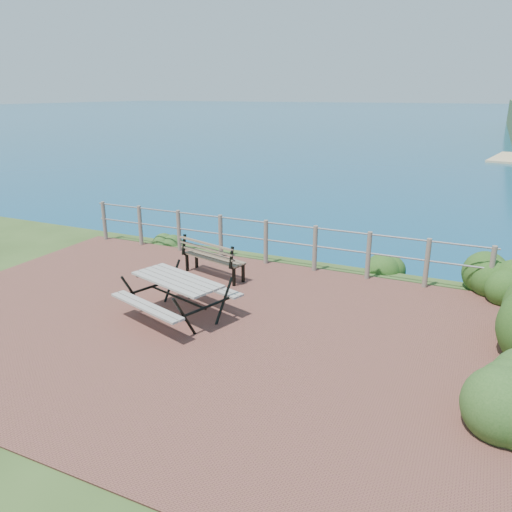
% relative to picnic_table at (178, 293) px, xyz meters
% --- Properties ---
extents(ground, '(10.00, 7.00, 0.12)m').
position_rel_picnic_table_xyz_m(ground, '(0.22, -0.13, -0.45)').
color(ground, brown).
rests_on(ground, ground).
extents(ocean, '(1200.00, 1200.00, 0.00)m').
position_rel_picnic_table_xyz_m(ocean, '(0.22, 199.87, -0.45)').
color(ocean, '#14667B').
rests_on(ocean, ground).
extents(safety_railing, '(9.40, 0.10, 1.00)m').
position_rel_picnic_table_xyz_m(safety_railing, '(0.22, 3.22, 0.12)').
color(safety_railing, '#6B5B4C').
rests_on(safety_railing, ground).
extents(picnic_table, '(1.79, 1.39, 0.70)m').
position_rel_picnic_table_xyz_m(picnic_table, '(0.00, 0.00, 0.00)').
color(picnic_table, '#9D978C').
rests_on(picnic_table, ground).
extents(park_bench, '(1.52, 0.74, 0.83)m').
position_rel_picnic_table_xyz_m(park_bench, '(-0.42, 1.99, 0.10)').
color(park_bench, brown).
rests_on(park_bench, ground).
extents(shrub_right_edge, '(1.02, 1.02, 1.46)m').
position_rel_picnic_table_xyz_m(shrub_right_edge, '(5.03, 3.38, -0.45)').
color(shrub_right_edge, '#1B4415').
rests_on(shrub_right_edge, ground).
extents(shrub_lip_west, '(0.66, 0.66, 0.36)m').
position_rel_picnic_table_xyz_m(shrub_lip_west, '(-2.69, 3.73, -0.45)').
color(shrub_lip_west, '#26491B').
rests_on(shrub_lip_west, ground).
extents(shrub_lip_east, '(0.81, 0.81, 0.56)m').
position_rel_picnic_table_xyz_m(shrub_lip_east, '(2.81, 3.95, -0.45)').
color(shrub_lip_east, '#1B4415').
rests_on(shrub_lip_east, ground).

